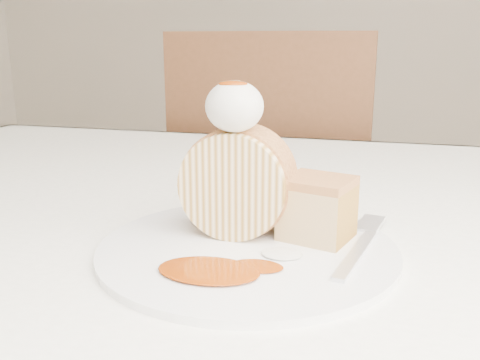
# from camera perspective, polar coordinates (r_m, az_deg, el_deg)

# --- Properties ---
(table) EXTENTS (1.40, 0.90, 0.75)m
(table) POSITION_cam_1_polar(r_m,az_deg,el_deg) (0.70, 1.67, -9.33)
(table) COLOR white
(table) RESTS_ON ground
(chair_far) EXTENTS (0.46, 0.46, 0.96)m
(chair_far) POSITION_cam_1_polar(r_m,az_deg,el_deg) (1.33, 3.75, -2.48)
(chair_far) COLOR brown
(chair_far) RESTS_ON ground
(plate) EXTENTS (0.35, 0.35, 0.01)m
(plate) POSITION_cam_1_polar(r_m,az_deg,el_deg) (0.51, 0.81, -7.36)
(plate) COLOR white
(plate) RESTS_ON table
(roulade_slice) EXTENTS (0.10, 0.06, 0.10)m
(roulade_slice) POSITION_cam_1_polar(r_m,az_deg,el_deg) (0.52, -0.26, -0.21)
(roulade_slice) COLOR beige
(roulade_slice) RESTS_ON plate
(cake_chunk) EXTENTS (0.08, 0.07, 0.05)m
(cake_chunk) POSITION_cam_1_polar(r_m,az_deg,el_deg) (0.52, 8.24, -3.41)
(cake_chunk) COLOR tan
(cake_chunk) RESTS_ON plate
(whipped_cream) EXTENTS (0.05, 0.05, 0.05)m
(whipped_cream) POSITION_cam_1_polar(r_m,az_deg,el_deg) (0.49, -0.60, 7.85)
(whipped_cream) COLOR silver
(whipped_cream) RESTS_ON roulade_slice
(caramel_drizzle) EXTENTS (0.03, 0.02, 0.01)m
(caramel_drizzle) POSITION_cam_1_polar(r_m,az_deg,el_deg) (0.49, -0.77, 10.92)
(caramel_drizzle) COLOR #883005
(caramel_drizzle) RESTS_ON whipped_cream
(caramel_pool) EXTENTS (0.10, 0.08, 0.00)m
(caramel_pool) POSITION_cam_1_polar(r_m,az_deg,el_deg) (0.45, -3.37, -9.59)
(caramel_pool) COLOR #883005
(caramel_pool) RESTS_ON plate
(fork) EXTENTS (0.05, 0.17, 0.00)m
(fork) POSITION_cam_1_polar(r_m,az_deg,el_deg) (0.49, 12.27, -7.75)
(fork) COLOR silver
(fork) RESTS_ON plate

